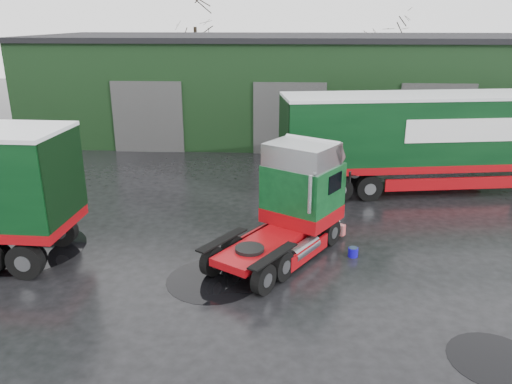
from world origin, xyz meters
TOP-DOWN VIEW (x-y plane):
  - ground at (0.00, 0.00)m, footprint 100.00×100.00m
  - warehouse at (2.00, 20.00)m, footprint 32.40×12.40m
  - hero_tractor at (1.60, 0.74)m, footprint 5.08×6.11m
  - lorry_right at (8.00, 7.99)m, footprint 16.61×5.35m
  - wash_bucket at (4.10, 1.04)m, footprint 0.37×0.37m
  - tree_back_a at (-6.00, 30.00)m, footprint 4.40×4.40m
  - tree_back_b at (10.00, 30.00)m, footprint 4.40×4.40m
  - puddle_0 at (-0.19, -0.79)m, footprint 2.75×2.75m
  - puddle_1 at (2.07, 5.96)m, footprint 1.75×1.75m
  - puddle_2 at (-6.79, 0.94)m, footprint 3.98×3.98m
  - puddle_3 at (6.67, -4.00)m, footprint 2.11×2.11m

SIDE VIEW (x-z plane):
  - ground at x=0.00m, z-range 0.00..0.00m
  - puddle_0 at x=-0.19m, z-range 0.00..0.01m
  - puddle_1 at x=2.07m, z-range 0.00..0.01m
  - puddle_2 at x=-6.79m, z-range 0.00..0.01m
  - puddle_3 at x=6.67m, z-range 0.00..0.01m
  - wash_bucket at x=4.10m, z-range 0.00..0.30m
  - hero_tractor at x=1.60m, z-range 0.00..3.54m
  - lorry_right at x=8.00m, z-range 0.00..4.30m
  - warehouse at x=2.00m, z-range 0.01..6.31m
  - tree_back_b at x=10.00m, z-range 0.00..7.50m
  - tree_back_a at x=-6.00m, z-range 0.00..9.50m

